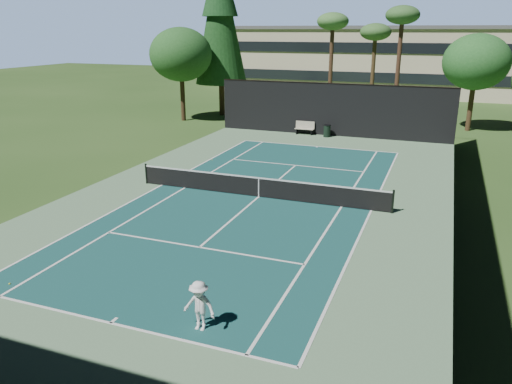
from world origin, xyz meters
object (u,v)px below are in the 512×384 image
tennis_ball_c (267,183)px  park_bench (305,127)px  trash_bin (327,131)px  tennis_ball_d (212,160)px  tennis_net (259,186)px  tennis_ball_b (238,176)px  player (199,306)px  tennis_ball_a (10,284)px

tennis_ball_c → park_bench: (-1.66, 13.56, 0.52)m
trash_bin → tennis_ball_d: bearing=-118.0°
tennis_net → tennis_ball_d: (-5.28, 5.75, -0.53)m
tennis_ball_b → trash_bin: trash_bin is taller
park_bench → player: bearing=-80.5°
tennis_ball_b → park_bench: size_ratio=0.05×
tennis_ball_b → tennis_ball_c: size_ratio=1.15×
tennis_ball_b → player: bearing=-71.3°
tennis_ball_b → tennis_ball_d: bearing=136.1°
tennis_ball_c → tennis_ball_d: (-4.91, 3.55, -0.00)m
tennis_ball_b → trash_bin: (2.14, 12.50, 0.44)m
tennis_ball_a → tennis_ball_c: bearing=73.0°
tennis_net → tennis_ball_c: (-0.37, 2.20, -0.53)m
tennis_ball_a → trash_bin: size_ratio=0.07×
tennis_ball_c → trash_bin: bearing=89.1°
player → tennis_ball_d: 18.69m
tennis_ball_c → park_bench: bearing=97.0°
tennis_ball_a → tennis_ball_b: bearing=81.3°
player → park_bench: size_ratio=0.97×
player → tennis_ball_d: size_ratio=24.69×
player → tennis_ball_b: 14.92m
player → tennis_ball_c: size_ratio=24.59×
tennis_net → player: player is taller
tennis_ball_a → tennis_ball_d: (-0.84, 16.91, -0.00)m
trash_bin → tennis_ball_c: bearing=-90.9°
tennis_ball_a → tennis_ball_c: tennis_ball_a is taller
player → park_bench: (-4.51, 27.00, -0.18)m
player → tennis_ball_a: bearing=-178.1°
player → tennis_ball_c: (-2.85, 13.44, -0.70)m
tennis_ball_b → trash_bin: size_ratio=0.07×
player → trash_bin: size_ratio=1.55×
tennis_net → player: 11.50m
tennis_ball_d → tennis_ball_b: bearing=-43.9°
player → trash_bin: (-2.64, 26.62, -0.25)m
tennis_ball_c → tennis_ball_d: size_ratio=1.00×
tennis_ball_a → player: bearing=-0.6°
tennis_net → tennis_ball_b: (-2.30, 2.88, -0.52)m
tennis_net → tennis_ball_d: bearing=132.6°
tennis_net → tennis_ball_b: size_ratio=187.91×
tennis_ball_b → trash_bin: bearing=80.3°
tennis_net → tennis_ball_b: 3.73m
tennis_ball_a → park_bench: park_bench is taller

